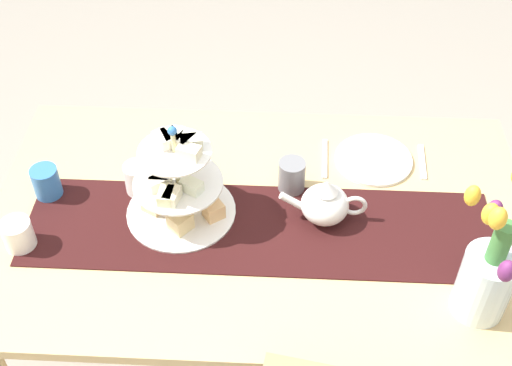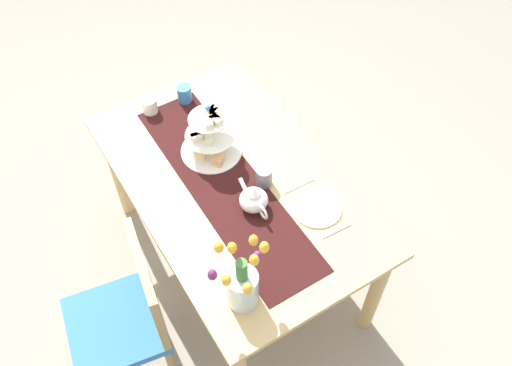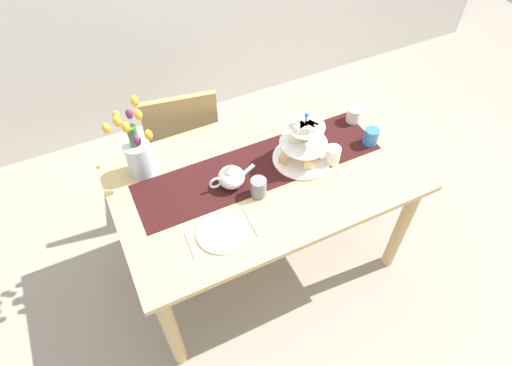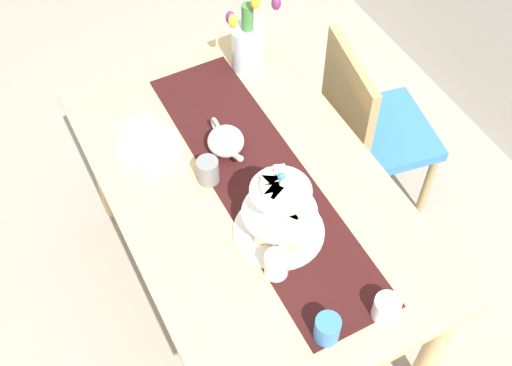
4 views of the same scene
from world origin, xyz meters
name	(u,v)px [view 1 (image 1 of 4)]	position (x,y,z in m)	size (l,w,h in m)	color
ground_plane	(259,361)	(0.00, 0.00, 0.00)	(8.00, 8.00, 0.00)	gray
dining_table	(260,243)	(0.00, 0.00, 0.65)	(1.49, 0.91, 0.76)	tan
table_runner	(259,228)	(0.00, 0.05, 0.76)	(1.26, 0.32, 0.00)	black
tiered_cake_stand	(178,186)	(0.22, 0.00, 0.87)	(0.30, 0.30, 0.30)	beige
teapot	(325,203)	(-0.18, 0.00, 0.82)	(0.24, 0.13, 0.14)	white
tulip_vase	(490,272)	(-0.54, 0.28, 0.90)	(0.19, 0.23, 0.41)	silver
cream_jug	(18,235)	(0.62, 0.14, 0.80)	(0.08, 0.08, 0.09)	white
dinner_plate_left	(374,160)	(-0.33, -0.24, 0.77)	(0.23, 0.23, 0.01)	white
fork_left	(422,162)	(-0.47, -0.24, 0.77)	(0.02, 0.15, 0.01)	silver
knife_left	(325,158)	(-0.18, -0.24, 0.77)	(0.01, 0.17, 0.01)	silver
mug_grey	(292,175)	(-0.08, -0.11, 0.81)	(0.08, 0.08, 0.10)	slate
mug_white_text	(138,179)	(0.35, -0.08, 0.81)	(0.08, 0.08, 0.10)	white
mug_orange	(46,182)	(0.60, -0.05, 0.81)	(0.08, 0.08, 0.10)	#3370B7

